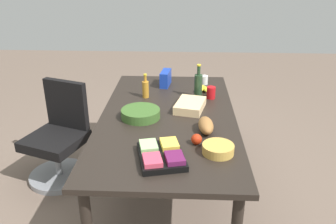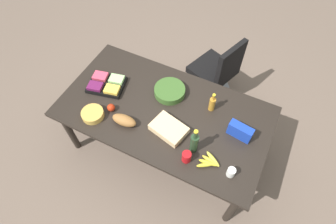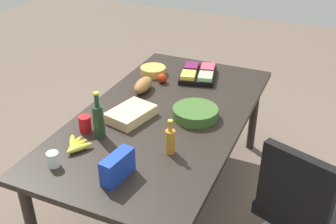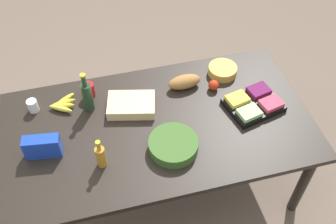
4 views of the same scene
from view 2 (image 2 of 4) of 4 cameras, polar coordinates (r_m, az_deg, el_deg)
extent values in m
plane|color=#715E50|center=(3.30, -0.66, -7.11)|extent=(10.00, 10.00, 0.00)
cube|color=black|center=(2.68, -0.80, 0.05)|extent=(2.05, 1.10, 0.04)
cylinder|color=black|center=(3.16, 18.60, -3.84)|extent=(0.07, 0.07, 0.71)
cylinder|color=black|center=(3.55, -10.95, 7.67)|extent=(0.07, 0.07, 0.71)
cylinder|color=black|center=(2.73, 13.27, -19.05)|extent=(0.07, 0.07, 0.71)
cylinder|color=black|center=(3.18, -19.87, -3.72)|extent=(0.07, 0.07, 0.71)
cylinder|color=gray|center=(3.80, 8.53, 4.77)|extent=(0.56, 0.56, 0.05)
cylinder|color=gray|center=(3.65, 8.92, 6.78)|extent=(0.06, 0.06, 0.36)
cube|color=black|center=(3.52, 9.29, 8.69)|extent=(0.62, 0.62, 0.09)
cube|color=black|center=(3.24, 12.89, 9.87)|extent=(0.20, 0.43, 0.46)
cube|color=black|center=(2.91, -12.70, 5.54)|extent=(0.41, 0.35, 0.04)
cube|color=#ACE18C|center=(2.89, -10.68, 6.75)|extent=(0.17, 0.14, 0.03)
cube|color=#DC445F|center=(2.95, -13.96, 7.28)|extent=(0.17, 0.14, 0.03)
cube|color=yellow|center=(2.81, -11.64, 4.65)|extent=(0.17, 0.14, 0.03)
cube|color=#641B4C|center=(2.87, -14.97, 5.23)|extent=(0.17, 0.14, 0.03)
cylinder|color=#BF8127|center=(2.65, 9.18, 1.61)|extent=(0.06, 0.06, 0.15)
cylinder|color=#BF8127|center=(2.56, 9.49, 3.02)|extent=(0.03, 0.03, 0.06)
cylinder|color=gold|center=(2.53, 9.60, 3.51)|extent=(0.03, 0.03, 0.01)
cube|color=#193CB4|center=(2.53, 14.83, -3.90)|extent=(0.23, 0.11, 0.15)
cube|color=beige|center=(2.51, 0.17, -3.52)|extent=(0.36, 0.29, 0.07)
cylinder|color=red|center=(2.36, 3.88, -9.31)|extent=(0.09, 0.09, 0.11)
cylinder|color=gold|center=(2.70, -15.44, -0.43)|extent=(0.26, 0.26, 0.06)
ellipsoid|color=#9E6A37|center=(2.57, -9.13, -1.72)|extent=(0.25, 0.13, 0.10)
cylinder|color=#3B6128|center=(2.76, 0.36, 4.41)|extent=(0.36, 0.36, 0.07)
cylinder|color=white|center=(2.37, 13.02, -12.15)|extent=(0.08, 0.08, 0.09)
ellipsoid|color=yellow|center=(2.41, 9.35, -9.64)|extent=(0.16, 0.12, 0.04)
ellipsoid|color=yellow|center=(2.40, 8.91, -10.04)|extent=(0.17, 0.06, 0.04)
ellipsoid|color=gold|center=(2.39, 8.45, -10.43)|extent=(0.17, 0.06, 0.04)
ellipsoid|color=yellow|center=(2.38, 7.99, -10.84)|extent=(0.16, 0.13, 0.04)
cylinder|color=#243D24|center=(2.36, 5.46, -6.55)|extent=(0.08, 0.08, 0.22)
cylinder|color=#243D24|center=(2.23, 5.77, -4.72)|extent=(0.04, 0.04, 0.08)
cylinder|color=gold|center=(2.19, 5.87, -4.09)|extent=(0.04, 0.04, 0.01)
sphere|color=red|center=(2.69, -11.80, 0.90)|extent=(0.09, 0.09, 0.08)
camera|label=1|loc=(3.69, -47.12, 25.25)|focal=37.78mm
camera|label=3|loc=(2.90, 59.03, 14.88)|focal=43.06mm
camera|label=4|loc=(2.99, 29.73, 47.73)|focal=41.79mm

